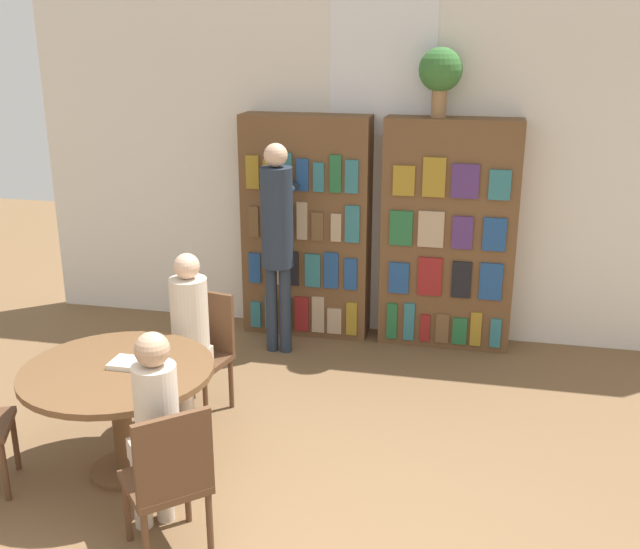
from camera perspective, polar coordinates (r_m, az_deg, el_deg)
name	(u,v)px	position (r m, az deg, el deg)	size (l,w,h in m)	color
wall_back	(381,168)	(6.63, 4.64, 8.07)	(6.40, 0.07, 3.00)	silver
bookshelf_left	(306,228)	(6.67, -1.04, 3.60)	(1.13, 0.34, 1.98)	brown
bookshelf_right	(448,235)	(6.50, 9.74, 2.95)	(1.13, 0.34, 1.98)	brown
flower_vase	(440,72)	(6.30, 9.16, 14.98)	(0.35, 0.35, 0.55)	#997047
reading_table	(119,386)	(4.75, -15.09, -8.23)	(1.16, 1.16, 0.72)	brown
chair_left_side	(203,347)	(5.46, -8.94, -5.50)	(0.47, 0.47, 0.88)	brown
chair_far_side	(169,476)	(4.03, -11.42, -14.84)	(0.56, 0.56, 0.88)	brown
seated_reader_left	(187,329)	(5.25, -10.12, -4.14)	(0.32, 0.39, 1.23)	beige
seated_reader_right	(155,426)	(4.08, -12.44, -11.24)	(0.38, 0.39, 1.23)	beige
librarian_standing	(277,229)	(6.21, -3.27, 3.47)	(0.27, 0.54, 1.80)	#232D3D
open_book_on_table	(131,363)	(4.71, -14.21, -6.57)	(0.24, 0.18, 0.03)	silver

